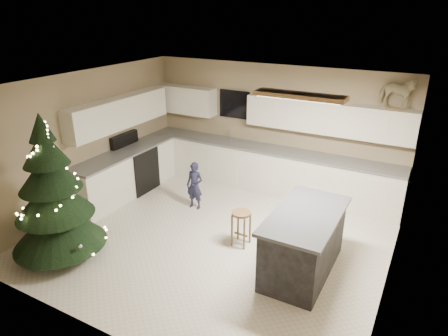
{
  "coord_description": "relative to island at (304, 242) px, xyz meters",
  "views": [
    {
      "loc": [
        2.96,
        -5.07,
        3.67
      ],
      "look_at": [
        0.0,
        0.35,
        1.15
      ],
      "focal_mm": 32.0,
      "sensor_mm": 36.0,
      "label": 1
    }
  ],
  "objects": [
    {
      "name": "rocking_horse",
      "position": [
        0.7,
        2.49,
        1.81
      ],
      "size": [
        0.68,
        0.4,
        0.56
      ],
      "rotation": [
        0.0,
        0.0,
        1.4
      ],
      "color": "brown",
      "rests_on": "cabinetry"
    },
    {
      "name": "toddler",
      "position": [
        -2.47,
        0.92,
        -0.01
      ],
      "size": [
        0.35,
        0.24,
        0.93
      ],
      "primitive_type": "imported",
      "rotation": [
        0.0,
        0.0,
        0.05
      ],
      "color": "#191A34",
      "rests_on": "ground_plane"
    },
    {
      "name": "cabinetry",
      "position": [
        -2.51,
        1.81,
        0.28
      ],
      "size": [
        5.5,
        3.2,
        2.0
      ],
      "color": "white",
      "rests_on": "ground_plane"
    },
    {
      "name": "christmas_tree",
      "position": [
        -3.45,
        -1.44,
        0.47
      ],
      "size": [
        1.45,
        1.4,
        2.31
      ],
      "rotation": [
        0.0,
        0.0,
        -0.12
      ],
      "color": "#3F2816",
      "rests_on": "ground_plane"
    },
    {
      "name": "island",
      "position": [
        0.0,
        0.0,
        0.0
      ],
      "size": [
        0.9,
        1.7,
        0.95
      ],
      "color": "black",
      "rests_on": "ground_plane"
    },
    {
      "name": "ground_plane",
      "position": [
        -1.6,
        0.16,
        -0.48
      ],
      "size": [
        5.5,
        5.5,
        0.0
      ],
      "primitive_type": "plane",
      "color": "beige"
    },
    {
      "name": "room_shell",
      "position": [
        -1.58,
        0.17,
        1.27
      ],
      "size": [
        5.52,
        5.02,
        2.61
      ],
      "color": "tan",
      "rests_on": "ground_plane"
    },
    {
      "name": "bar_stool",
      "position": [
        -1.11,
        0.19,
        -0.03
      ],
      "size": [
        0.31,
        0.31,
        0.6
      ],
      "rotation": [
        0.0,
        0.0,
        -0.35
      ],
      "color": "brown",
      "rests_on": "ground_plane"
    }
  ]
}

